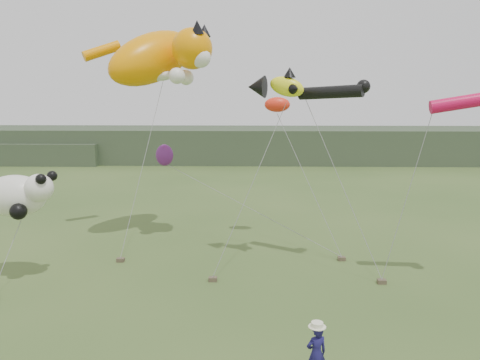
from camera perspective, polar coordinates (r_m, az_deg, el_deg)
name	(u,v)px	position (r m, az deg, el deg)	size (l,w,h in m)	color
ground	(242,339)	(15.41, 0.21, -18.85)	(120.00, 120.00, 0.00)	#385123
headland	(227,145)	(58.58, -1.63, 4.32)	(90.00, 13.00, 4.00)	#2D3D28
festival_attendant	(316,354)	(13.25, 9.29, -20.17)	(0.58, 0.38, 1.58)	#18144C
sandbag_anchors	(214,274)	(20.26, -3.13, -11.38)	(15.35, 5.06, 0.18)	brown
cat_kite	(161,57)	(24.82, -9.66, 14.60)	(7.12, 6.02, 4.15)	#F99000
fish_kite	(276,86)	(20.59, 4.37, 11.35)	(2.70, 1.75, 1.40)	#F6F51B
tube_kites	(399,95)	(20.26, 18.77, 9.75)	(7.81, 3.92, 1.39)	black
panda_kite	(19,195)	(21.02, -25.34, -1.66)	(3.00, 1.94, 1.87)	white
misc_kites	(218,131)	(25.27, -2.75, 5.95)	(7.36, 2.28, 3.80)	red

